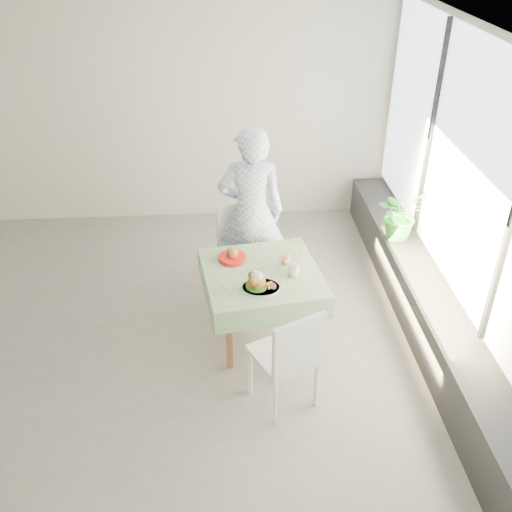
{
  "coord_description": "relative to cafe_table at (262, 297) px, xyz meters",
  "views": [
    {
      "loc": [
        0.86,
        -4.4,
        3.62
      ],
      "look_at": [
        1.15,
        -0.04,
        0.88
      ],
      "focal_mm": 40.0,
      "sensor_mm": 36.0,
      "label": 1
    }
  ],
  "objects": [
    {
      "name": "juice_cup_lemonade",
      "position": [
        0.28,
        -0.07,
        0.35
      ],
      "size": [
        0.11,
        0.11,
        0.3
      ],
      "color": "white",
      "rests_on": "cafe_table"
    },
    {
      "name": "window_pane",
      "position": [
        1.77,
        0.09,
        1.19
      ],
      "size": [
        0.01,
        4.8,
        2.18
      ],
      "primitive_type": "cube",
      "color": "#D1E0F9",
      "rests_on": "ground"
    },
    {
      "name": "ceiling",
      "position": [
        -1.2,
        0.09,
        2.34
      ],
      "size": [
        6.0,
        6.0,
        0.0
      ],
      "primitive_type": "plane",
      "rotation": [
        3.14,
        0.0,
        0.0
      ],
      "color": "white",
      "rests_on": "ground"
    },
    {
      "name": "wall_right",
      "position": [
        1.8,
        0.09,
        0.94
      ],
      "size": [
        0.02,
        5.0,
        2.8
      ],
      "primitive_type": "cube",
      "color": "beige",
      "rests_on": "ground"
    },
    {
      "name": "wall_back",
      "position": [
        -1.2,
        2.59,
        0.94
      ],
      "size": [
        6.0,
        0.02,
        2.8
      ],
      "primitive_type": "cube",
      "color": "beige",
      "rests_on": "ground"
    },
    {
      "name": "chair_near",
      "position": [
        0.12,
        -0.87,
        -0.16
      ],
      "size": [
        0.62,
        0.62,
        0.99
      ],
      "color": "white",
      "rests_on": "ground"
    },
    {
      "name": "wall_front",
      "position": [
        -1.2,
        -2.41,
        0.94
      ],
      "size": [
        6.0,
        0.02,
        2.8
      ],
      "primitive_type": "cube",
      "color": "beige",
      "rests_on": "ground"
    },
    {
      "name": "cafe_table",
      "position": [
        0.0,
        0.0,
        0.0
      ],
      "size": [
        1.18,
        1.18,
        0.74
      ],
      "color": "brown",
      "rests_on": "ground"
    },
    {
      "name": "chair_far",
      "position": [
        -0.13,
        0.76,
        -0.16
      ],
      "size": [
        0.57,
        0.57,
        0.96
      ],
      "color": "white",
      "rests_on": "ground"
    },
    {
      "name": "window_ledge",
      "position": [
        1.6,
        0.09,
        -0.21
      ],
      "size": [
        0.4,
        4.8,
        0.5
      ],
      "primitive_type": "cube",
      "color": "black",
      "rests_on": "ground"
    },
    {
      "name": "main_dish",
      "position": [
        -0.05,
        -0.27,
        0.34
      ],
      "size": [
        0.34,
        0.34,
        0.17
      ],
      "color": "white",
      "rests_on": "cafe_table"
    },
    {
      "name": "second_dish",
      "position": [
        -0.26,
        0.22,
        0.32
      ],
      "size": [
        0.26,
        0.26,
        0.12
      ],
      "color": "red",
      "rests_on": "cafe_table"
    },
    {
      "name": "floor",
      "position": [
        -1.2,
        0.09,
        -0.46
      ],
      "size": [
        6.0,
        6.0,
        0.0
      ],
      "primitive_type": "plane",
      "color": "slate",
      "rests_on": "ground"
    },
    {
      "name": "potted_plant",
      "position": [
        1.56,
        0.95,
        0.32
      ],
      "size": [
        0.66,
        0.64,
        0.55
      ],
      "primitive_type": "imported",
      "rotation": [
        0.0,
        0.0,
        0.6
      ],
      "color": "#2A7E2C",
      "rests_on": "window_ledge"
    },
    {
      "name": "diner",
      "position": [
        -0.05,
        0.81,
        0.46
      ],
      "size": [
        0.68,
        0.45,
        1.85
      ],
      "primitive_type": "imported",
      "rotation": [
        0.0,
        0.0,
        3.14
      ],
      "color": "#87A4D9",
      "rests_on": "ground"
    },
    {
      "name": "juice_cup_orange",
      "position": [
        0.23,
        0.12,
        0.34
      ],
      "size": [
        0.09,
        0.09,
        0.25
      ],
      "color": "white",
      "rests_on": "cafe_table"
    }
  ]
}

